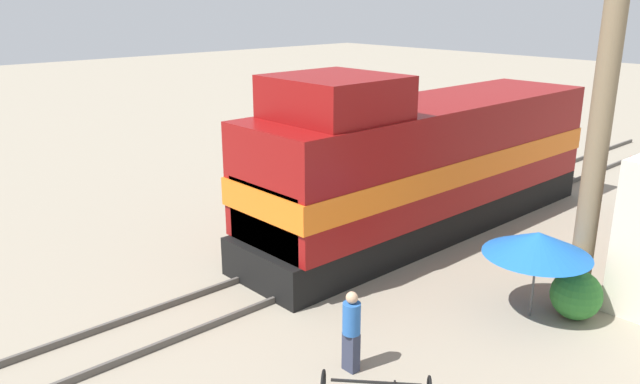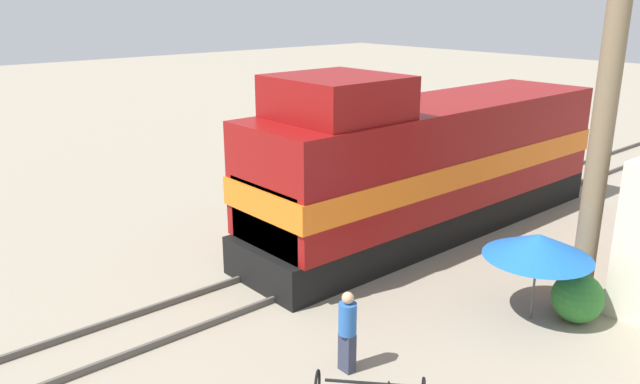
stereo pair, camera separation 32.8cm
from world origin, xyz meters
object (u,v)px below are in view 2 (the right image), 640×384
at_px(vendor_umbrella, 538,246).
at_px(person_bystander, 347,329).
at_px(locomotive, 425,165).
at_px(utility_pole, 612,57).

bearing_deg(vendor_umbrella, person_bystander, -104.94).
height_order(locomotive, person_bystander, locomotive).
relative_size(vendor_umbrella, person_bystander, 1.42).
xyz_separation_m(utility_pole, person_bystander, (-1.55, -5.88, -4.73)).
bearing_deg(locomotive, utility_pole, -8.69).
distance_m(locomotive, utility_pole, 6.48).
bearing_deg(person_bystander, vendor_umbrella, 75.06).
distance_m(utility_pole, person_bystander, 7.70).
relative_size(locomotive, vendor_umbrella, 5.60).
bearing_deg(vendor_umbrella, utility_pole, 75.71).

